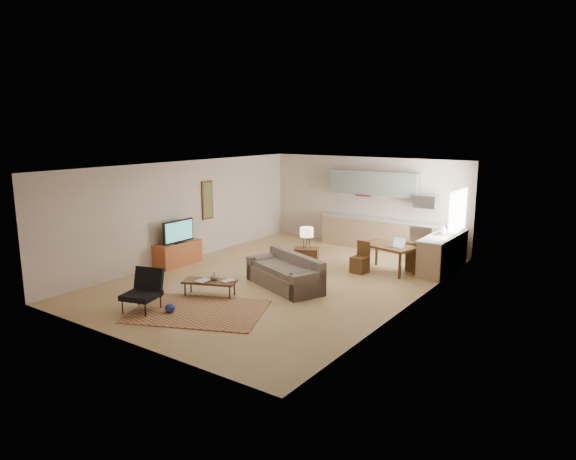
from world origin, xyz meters
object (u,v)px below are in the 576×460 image
Objects in this scene: sofa at (284,271)px; coffee_table at (210,288)px; armchair at (141,291)px; console_table at (306,261)px; dining_table at (388,258)px; tv_credenza at (178,254)px.

coffee_table is at bearing -102.36° from sofa.
console_table is at bearing 56.76° from armchair.
dining_table is at bearing 36.15° from coffee_table.
dining_table is (2.37, 3.95, 0.17)m from coffee_table.
console_table is at bearing 119.02° from sofa.
console_table is at bearing 19.63° from tv_credenza.
dining_table reaches higher than coffee_table.
sofa reaches higher than console_table.
armchair reaches higher than sofa.
dining_table is at bearing 46.88° from armchair.
dining_table is at bearing 28.00° from tv_credenza.
tv_credenza is at bearing 127.54° from coffee_table.
sofa reaches higher than coffee_table.
sofa is 2.89m from dining_table.
armchair is 6.11m from dining_table.
armchair is (-1.41, -2.90, 0.04)m from sofa.
sofa reaches higher than dining_table.
sofa is at bearing -107.46° from console_table.
sofa is 3.43m from tv_credenza.
tv_credenza is 5.46m from dining_table.
tv_credenza is (-2.46, 1.39, 0.13)m from coffee_table.
tv_credenza is 1.95× the size of console_table.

